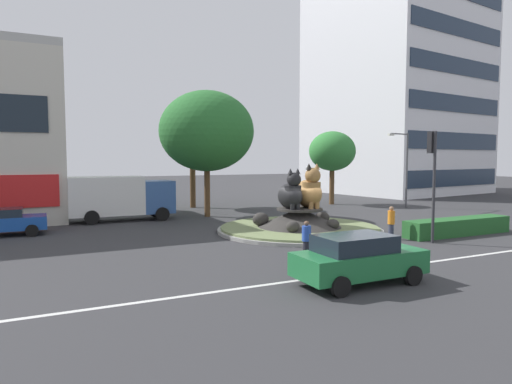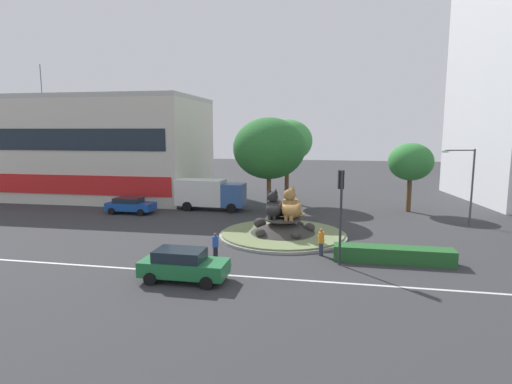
{
  "view_description": "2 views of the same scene",
  "coord_description": "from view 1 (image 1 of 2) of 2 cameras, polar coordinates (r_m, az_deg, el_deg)",
  "views": [
    {
      "loc": [
        -13.26,
        -21.57,
        4.15
      ],
      "look_at": [
        -2.5,
        0.43,
        2.29
      ],
      "focal_mm": 31.79,
      "sensor_mm": 36.0,
      "label": 1
    },
    {
      "loc": [
        3.74,
        -29.13,
        7.6
      ],
      "look_at": [
        -2.26,
        1.46,
        2.98
      ],
      "focal_mm": 29.14,
      "sensor_mm": 36.0,
      "label": 2
    }
  ],
  "objects": [
    {
      "name": "ground_plane",
      "position": [
        25.66,
        5.47,
        -4.98
      ],
      "size": [
        160.0,
        160.0,
        0.0
      ],
      "primitive_type": "plane",
      "color": "#333335"
    },
    {
      "name": "lane_centreline",
      "position": [
        18.96,
        19.48,
        -8.54
      ],
      "size": [
        112.0,
        0.2,
        0.01
      ],
      "primitive_type": "cube",
      "color": "silver",
      "rests_on": "ground"
    },
    {
      "name": "roundabout_island",
      "position": [
        25.59,
        5.47,
        -3.9
      ],
      "size": [
        9.21,
        9.21,
        1.33
      ],
      "color": "gray",
      "rests_on": "ground"
    },
    {
      "name": "cat_statue_black",
      "position": [
        25.02,
        4.41,
        -0.25
      ],
      "size": [
        1.66,
        2.32,
        2.24
      ],
      "rotation": [
        0.0,
        0.0,
        -1.68
      ],
      "color": "black",
      "rests_on": "roundabout_island"
    },
    {
      "name": "cat_statue_tabby",
      "position": [
        25.68,
        6.7,
        0.07
      ],
      "size": [
        1.78,
        2.47,
        2.51
      ],
      "rotation": [
        0.0,
        0.0,
        -1.71
      ],
      "color": "#9E703D",
      "rests_on": "roundabout_island"
    },
    {
      "name": "traffic_light_mast",
      "position": [
        23.47,
        21.32,
        3.09
      ],
      "size": [
        0.36,
        0.45,
        5.41
      ],
      "rotation": [
        0.0,
        0.0,
        1.76
      ],
      "color": "#2D2D33",
      "rests_on": "ground"
    },
    {
      "name": "office_tower",
      "position": [
        58.71,
        17.31,
        13.65
      ],
      "size": [
        19.14,
        18.16,
        27.67
      ],
      "rotation": [
        0.0,
        0.0,
        0.14
      ],
      "color": "silver",
      "rests_on": "ground"
    },
    {
      "name": "clipped_hedge_strip",
      "position": [
        26.69,
        24.05,
        -4.0
      ],
      "size": [
        6.79,
        1.2,
        0.9
      ],
      "primitive_type": "cube",
      "color": "#235B28",
      "rests_on": "ground"
    },
    {
      "name": "broadleaf_tree_behind_island",
      "position": [
        40.77,
        9.57,
        5.06
      ],
      "size": [
        4.11,
        4.11,
        6.48
      ],
      "color": "brown",
      "rests_on": "ground"
    },
    {
      "name": "second_tree_near_tower",
      "position": [
        38.02,
        -8.04,
        7.86
      ],
      "size": [
        5.28,
        5.28,
        8.78
      ],
      "color": "brown",
      "rests_on": "ground"
    },
    {
      "name": "third_tree_left",
      "position": [
        31.97,
        -6.23,
        7.61
      ],
      "size": [
        6.59,
        6.59,
        8.79
      ],
      "color": "brown",
      "rests_on": "ground"
    },
    {
      "name": "streetlight_arm",
      "position": [
        39.2,
        18.17,
        3.5
      ],
      "size": [
        2.69,
        0.83,
        6.16
      ],
      "rotation": [
        0.0,
        0.0,
        3.4
      ],
      "color": "#4C4C51",
      "rests_on": "ground"
    },
    {
      "name": "pedestrian_orange_shirt",
      "position": [
        24.01,
        16.65,
        -3.63
      ],
      "size": [
        0.35,
        0.35,
        1.69
      ],
      "rotation": [
        0.0,
        0.0,
        1.4
      ],
      "color": "#33384C",
      "rests_on": "ground"
    },
    {
      "name": "pedestrian_blue_shirt",
      "position": [
        18.86,
        6.36,
        -5.88
      ],
      "size": [
        0.37,
        0.37,
        1.55
      ],
      "rotation": [
        0.0,
        0.0,
        3.25
      ],
      "color": "black",
      "rests_on": "ground"
    },
    {
      "name": "sedan_on_far_lane",
      "position": [
        27.59,
        -29.44,
        -3.23
      ],
      "size": [
        4.35,
        2.16,
        1.45
      ],
      "rotation": [
        0.0,
        0.0,
        -0.01
      ],
      "color": "#19479E",
      "rests_on": "ground"
    },
    {
      "name": "hatchback_near_shophouse",
      "position": [
        15.39,
        12.74,
        -8.13
      ],
      "size": [
        4.41,
        2.08,
        1.64
      ],
      "rotation": [
        0.0,
        0.0,
        0.0
      ],
      "color": "#1E6B38",
      "rests_on": "ground"
    },
    {
      "name": "delivery_box_truck",
      "position": [
        30.93,
        -16.66,
        -0.55
      ],
      "size": [
        6.69,
        2.63,
        2.92
      ],
      "rotation": [
        0.0,
        0.0,
        -0.03
      ],
      "color": "#335693",
      "rests_on": "ground"
    }
  ]
}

